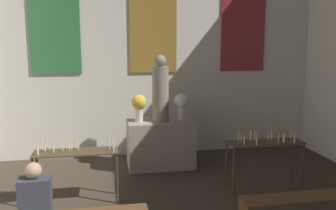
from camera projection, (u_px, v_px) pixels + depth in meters
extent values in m
cube|color=silver|center=(153.00, 24.00, 8.01)|extent=(7.47, 0.12, 5.70)
cube|color=gray|center=(161.00, 144.00, 7.44)|extent=(1.30, 0.69, 0.94)
cylinder|color=gray|center=(160.00, 94.00, 7.27)|extent=(0.32, 0.32, 1.07)
sphere|color=gray|center=(160.00, 61.00, 7.16)|extent=(0.22, 0.22, 0.22)
cylinder|color=beige|center=(139.00, 115.00, 7.26)|extent=(0.15, 0.15, 0.29)
sphere|color=gold|center=(139.00, 102.00, 7.22)|extent=(0.29, 0.29, 0.29)
cylinder|color=beige|center=(182.00, 113.00, 7.41)|extent=(0.15, 0.15, 0.29)
sphere|color=silver|center=(182.00, 101.00, 7.37)|extent=(0.29, 0.29, 0.29)
cube|color=#473823|center=(76.00, 152.00, 5.74)|extent=(1.28, 0.43, 0.02)
cylinder|color=#473823|center=(34.00, 184.00, 5.52)|extent=(0.04, 0.04, 0.79)
cylinder|color=#473823|center=(117.00, 179.00, 5.74)|extent=(0.04, 0.04, 0.79)
cylinder|color=#473823|center=(37.00, 176.00, 5.88)|extent=(0.04, 0.04, 0.79)
cylinder|color=#473823|center=(116.00, 171.00, 6.10)|extent=(0.04, 0.04, 0.79)
cylinder|color=silver|center=(42.00, 145.00, 5.81)|extent=(0.02, 0.02, 0.17)
sphere|color=#F9CC4C|center=(42.00, 139.00, 5.79)|extent=(0.02, 0.02, 0.02)
cylinder|color=silver|center=(69.00, 147.00, 5.81)|extent=(0.02, 0.02, 0.10)
sphere|color=#F9CC4C|center=(69.00, 143.00, 5.80)|extent=(0.02, 0.02, 0.02)
cylinder|color=silver|center=(45.00, 148.00, 5.70)|extent=(0.02, 0.02, 0.13)
sphere|color=#F9CC4C|center=(45.00, 143.00, 5.69)|extent=(0.02, 0.02, 0.02)
cylinder|color=silver|center=(47.00, 148.00, 5.73)|extent=(0.02, 0.02, 0.10)
sphere|color=#F9CC4C|center=(47.00, 144.00, 5.72)|extent=(0.02, 0.02, 0.02)
cylinder|color=silver|center=(76.00, 144.00, 5.90)|extent=(0.02, 0.02, 0.13)
sphere|color=#F9CC4C|center=(76.00, 140.00, 5.89)|extent=(0.02, 0.02, 0.02)
cylinder|color=silver|center=(110.00, 145.00, 5.86)|extent=(0.02, 0.02, 0.13)
sphere|color=#F9CC4C|center=(109.00, 140.00, 5.85)|extent=(0.02, 0.02, 0.02)
cylinder|color=silver|center=(53.00, 147.00, 5.67)|extent=(0.02, 0.02, 0.17)
sphere|color=#F9CC4C|center=(53.00, 141.00, 5.66)|extent=(0.02, 0.02, 0.02)
cylinder|color=silver|center=(71.00, 147.00, 5.83)|extent=(0.02, 0.02, 0.09)
sphere|color=#F9CC4C|center=(71.00, 143.00, 5.82)|extent=(0.02, 0.02, 0.02)
cylinder|color=silver|center=(115.00, 144.00, 5.94)|extent=(0.02, 0.02, 0.12)
sphere|color=#F9CC4C|center=(115.00, 139.00, 5.93)|extent=(0.02, 0.02, 0.02)
cylinder|color=silver|center=(114.00, 147.00, 5.79)|extent=(0.02, 0.02, 0.12)
sphere|color=#F9CC4C|center=(114.00, 142.00, 5.78)|extent=(0.02, 0.02, 0.02)
cylinder|color=silver|center=(78.00, 146.00, 5.81)|extent=(0.02, 0.02, 0.13)
sphere|color=#F9CC4C|center=(78.00, 141.00, 5.80)|extent=(0.02, 0.02, 0.02)
cylinder|color=silver|center=(38.00, 150.00, 5.57)|extent=(0.02, 0.02, 0.15)
sphere|color=#F9CC4C|center=(38.00, 144.00, 5.55)|extent=(0.02, 0.02, 0.02)
cylinder|color=silver|center=(62.00, 146.00, 5.77)|extent=(0.02, 0.02, 0.14)
sphere|color=#F9CC4C|center=(62.00, 141.00, 5.76)|extent=(0.02, 0.02, 0.02)
cylinder|color=silver|center=(37.00, 150.00, 5.54)|extent=(0.02, 0.02, 0.15)
sphere|color=#F9CC4C|center=(37.00, 145.00, 5.52)|extent=(0.02, 0.02, 0.02)
cylinder|color=silver|center=(112.00, 143.00, 5.99)|extent=(0.02, 0.02, 0.11)
sphere|color=#F9CC4C|center=(112.00, 139.00, 5.98)|extent=(0.02, 0.02, 0.02)
cylinder|color=silver|center=(114.00, 148.00, 5.68)|extent=(0.02, 0.02, 0.15)
sphere|color=#F9CC4C|center=(114.00, 142.00, 5.66)|extent=(0.02, 0.02, 0.02)
cube|color=#473823|center=(265.00, 142.00, 6.30)|extent=(1.28, 0.43, 0.02)
cylinder|color=#473823|center=(234.00, 171.00, 6.08)|extent=(0.04, 0.04, 0.79)
cylinder|color=#473823|center=(303.00, 167.00, 6.30)|extent=(0.04, 0.04, 0.79)
cylinder|color=#473823|center=(226.00, 164.00, 6.44)|extent=(0.04, 0.04, 0.79)
cylinder|color=#473823|center=(292.00, 160.00, 6.66)|extent=(0.04, 0.04, 0.79)
cylinder|color=silver|center=(257.00, 142.00, 6.08)|extent=(0.02, 0.02, 0.12)
sphere|color=#F9CC4C|center=(257.00, 138.00, 6.07)|extent=(0.02, 0.02, 0.02)
cylinder|color=silver|center=(279.00, 139.00, 6.21)|extent=(0.02, 0.02, 0.15)
sphere|color=#F9CC4C|center=(279.00, 133.00, 6.20)|extent=(0.02, 0.02, 0.02)
cylinder|color=silver|center=(295.00, 138.00, 6.23)|extent=(0.02, 0.02, 0.17)
sphere|color=#F9CC4C|center=(295.00, 132.00, 6.21)|extent=(0.02, 0.02, 0.02)
cylinder|color=silver|center=(241.00, 137.00, 6.34)|extent=(0.02, 0.02, 0.12)
sphere|color=#F9CC4C|center=(242.00, 133.00, 6.33)|extent=(0.02, 0.02, 0.02)
cylinder|color=silver|center=(291.00, 134.00, 6.51)|extent=(0.02, 0.02, 0.15)
sphere|color=#F9CC4C|center=(291.00, 129.00, 6.50)|extent=(0.02, 0.02, 0.02)
cylinder|color=silver|center=(284.00, 139.00, 6.22)|extent=(0.02, 0.02, 0.14)
sphere|color=#F9CC4C|center=(284.00, 134.00, 6.21)|extent=(0.02, 0.02, 0.02)
cylinder|color=silver|center=(283.00, 138.00, 6.29)|extent=(0.02, 0.02, 0.12)
sphere|color=#F9CC4C|center=(283.00, 134.00, 6.28)|extent=(0.02, 0.02, 0.02)
cylinder|color=silver|center=(251.00, 136.00, 6.38)|extent=(0.02, 0.02, 0.15)
sphere|color=#F9CC4C|center=(251.00, 131.00, 6.36)|extent=(0.02, 0.02, 0.02)
cylinder|color=silver|center=(294.00, 140.00, 6.25)|extent=(0.02, 0.02, 0.10)
sphere|color=#F9CC4C|center=(295.00, 136.00, 6.24)|extent=(0.02, 0.02, 0.02)
cylinder|color=silver|center=(257.00, 137.00, 6.36)|extent=(0.02, 0.02, 0.12)
sphere|color=#F9CC4C|center=(257.00, 133.00, 6.35)|extent=(0.02, 0.02, 0.02)
cylinder|color=silver|center=(295.00, 136.00, 6.38)|extent=(0.02, 0.02, 0.16)
sphere|color=#F9CC4C|center=(295.00, 130.00, 6.37)|extent=(0.02, 0.02, 0.02)
cylinder|color=silver|center=(239.00, 137.00, 6.34)|extent=(0.02, 0.02, 0.15)
sphere|color=#F9CC4C|center=(239.00, 132.00, 6.33)|extent=(0.02, 0.02, 0.02)
cylinder|color=silver|center=(255.00, 136.00, 6.35)|extent=(0.02, 0.02, 0.16)
sphere|color=#F9CC4C|center=(255.00, 131.00, 6.34)|extent=(0.02, 0.02, 0.02)
cylinder|color=silver|center=(272.00, 135.00, 6.40)|extent=(0.02, 0.02, 0.16)
sphere|color=#F9CC4C|center=(272.00, 130.00, 6.38)|extent=(0.02, 0.02, 0.02)
cylinder|color=silver|center=(244.00, 141.00, 6.07)|extent=(0.02, 0.02, 0.14)
sphere|color=#F9CC4C|center=(244.00, 136.00, 6.06)|extent=(0.02, 0.02, 0.02)
cylinder|color=silver|center=(268.00, 137.00, 6.43)|extent=(0.02, 0.02, 0.09)
sphere|color=#F9CC4C|center=(268.00, 134.00, 6.42)|extent=(0.02, 0.02, 0.02)
cube|color=brown|center=(330.00, 195.00, 5.08)|extent=(2.49, 0.36, 0.03)
cube|color=#383D47|center=(35.00, 198.00, 4.35)|extent=(0.36, 0.24, 0.49)
sphere|color=tan|center=(33.00, 170.00, 4.29)|extent=(0.19, 0.19, 0.19)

